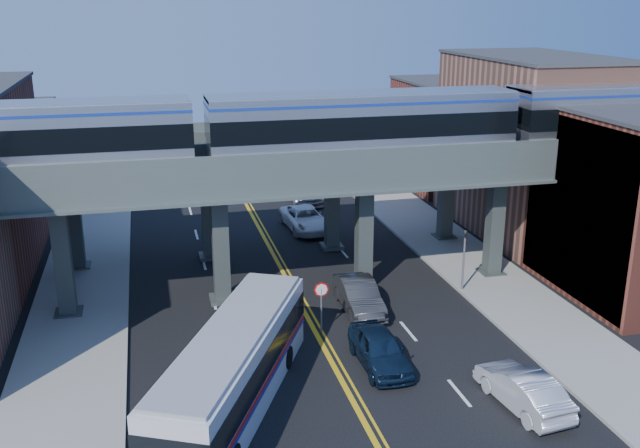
% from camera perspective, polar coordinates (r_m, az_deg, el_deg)
% --- Properties ---
extents(ground, '(120.00, 120.00, 0.00)m').
position_cam_1_polar(ground, '(33.02, 0.87, -10.88)').
color(ground, black).
rests_on(ground, ground).
extents(sidewalk_west, '(5.00, 70.00, 0.16)m').
position_cam_1_polar(sidewalk_west, '(41.36, -18.51, -5.65)').
color(sidewalk_west, gray).
rests_on(sidewalk_west, ground).
extents(sidewalk_east, '(5.00, 70.00, 0.16)m').
position_cam_1_polar(sidewalk_east, '(45.32, 11.81, -3.06)').
color(sidewalk_east, gray).
rests_on(sidewalk_east, ground).
extents(building_east_a, '(8.00, 10.00, 10.00)m').
position_cam_1_polar(building_east_a, '(42.63, 24.23, 1.38)').
color(building_east_a, brown).
rests_on(building_east_a, ground).
extents(building_east_b, '(8.00, 14.00, 12.00)m').
position_cam_1_polar(building_east_b, '(52.08, 16.39, 6.03)').
color(building_east_b, '#935E4C').
rests_on(building_east_b, ground).
extents(building_east_c, '(8.00, 10.00, 9.00)m').
position_cam_1_polar(building_east_c, '(63.71, 10.47, 7.05)').
color(building_east_c, brown).
rests_on(building_east_c, ground).
extents(mural_panel, '(0.10, 9.50, 9.50)m').
position_cam_1_polar(mural_panel, '(40.42, 19.75, 0.72)').
color(mural_panel, teal).
rests_on(mural_panel, ground).
extents(elevated_viaduct_near, '(52.00, 3.60, 7.40)m').
position_cam_1_polar(elevated_viaduct_near, '(37.99, -2.15, 3.42)').
color(elevated_viaduct_near, '#384140').
rests_on(elevated_viaduct_near, ground).
extents(elevated_viaduct_far, '(52.00, 3.60, 7.40)m').
position_cam_1_polar(elevated_viaduct_far, '(44.70, -4.00, 5.52)').
color(elevated_viaduct_far, '#384140').
rests_on(elevated_viaduct_far, ground).
extents(transit_train, '(50.90, 3.19, 3.73)m').
position_cam_1_polar(transit_train, '(38.33, 3.43, 8.02)').
color(transit_train, black).
rests_on(transit_train, elevated_viaduct_near).
extents(stop_sign, '(0.76, 0.09, 2.63)m').
position_cam_1_polar(stop_sign, '(34.94, 0.11, -6.01)').
color(stop_sign, slate).
rests_on(stop_sign, ground).
extents(traffic_signal, '(0.15, 0.18, 4.10)m').
position_cam_1_polar(traffic_signal, '(40.23, 11.46, -2.33)').
color(traffic_signal, slate).
rests_on(traffic_signal, ground).
extents(transit_bus, '(7.95, 12.45, 3.22)m').
position_cam_1_polar(transit_bus, '(29.08, -6.91, -11.49)').
color(transit_bus, silver).
rests_on(transit_bus, ground).
extents(car_lane_a, '(1.95, 4.79, 1.63)m').
position_cam_1_polar(car_lane_a, '(32.35, 4.80, -9.94)').
color(car_lane_a, '#0D1D33').
rests_on(car_lane_a, ground).
extents(car_lane_b, '(1.91, 5.08, 1.66)m').
position_cam_1_polar(car_lane_b, '(37.71, 3.14, -5.76)').
color(car_lane_b, '#292A2C').
rests_on(car_lane_b, ground).
extents(car_lane_c, '(3.02, 5.82, 1.57)m').
position_cam_1_polar(car_lane_c, '(50.89, -1.20, 0.43)').
color(car_lane_c, white).
rests_on(car_lane_c, ground).
extents(car_lane_d, '(2.64, 5.99, 1.71)m').
position_cam_1_polar(car_lane_d, '(58.11, -1.24, 2.66)').
color(car_lane_d, '#9E9EA2').
rests_on(car_lane_d, ground).
extents(car_parked_curb, '(2.20, 4.94, 1.57)m').
position_cam_1_polar(car_parked_curb, '(30.40, 15.91, -12.59)').
color(car_parked_curb, silver).
rests_on(car_parked_curb, ground).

